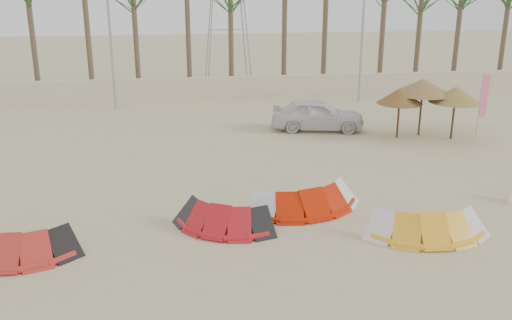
{
  "coord_description": "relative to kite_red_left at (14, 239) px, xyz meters",
  "views": [
    {
      "loc": [
        -2.43,
        -11.88,
        7.26
      ],
      "look_at": [
        0.0,
        6.0,
        1.3
      ],
      "focal_mm": 40.0,
      "sensor_mm": 36.0,
      "label": 1
    }
  ],
  "objects": [
    {
      "name": "ground",
      "position": [
        7.01,
        -2.76,
        -0.42
      ],
      "size": [
        120.0,
        120.0,
        0.0
      ],
      "primitive_type": "plane",
      "color": "tan",
      "rests_on": "ground"
    },
    {
      "name": "boundary_wall",
      "position": [
        7.01,
        19.24,
        0.23
      ],
      "size": [
        60.0,
        0.3,
        1.3
      ],
      "primitive_type": "cube",
      "color": "beige",
      "rests_on": "ground"
    },
    {
      "name": "lamp_b",
      "position": [
        1.05,
        17.24,
        5.35
      ],
      "size": [
        1.25,
        0.14,
        11.0
      ],
      "color": "#A5A8AD",
      "rests_on": "ground"
    },
    {
      "name": "lamp_c",
      "position": [
        15.05,
        17.24,
        5.35
      ],
      "size": [
        1.25,
        0.14,
        11.0
      ],
      "color": "#A5A8AD",
      "rests_on": "ground"
    },
    {
      "name": "pylon",
      "position": [
        8.01,
        25.24,
        -0.42
      ],
      "size": [
        3.0,
        3.0,
        14.0
      ],
      "primitive_type": null,
      "color": "#A5A8AD",
      "rests_on": "ground"
    },
    {
      "name": "kite_red_left",
      "position": [
        0.0,
        0.0,
        0.0
      ],
      "size": [
        3.5,
        1.65,
        0.9
      ],
      "color": "#B5281F",
      "rests_on": "ground"
    },
    {
      "name": "kite_red_mid",
      "position": [
        5.69,
        1.04,
        -0.0
      ],
      "size": [
        3.53,
        2.6,
        0.9
      ],
      "color": "red",
      "rests_on": "ground"
    },
    {
      "name": "kite_red_right",
      "position": [
        8.4,
        2.11,
        0.0
      ],
      "size": [
        3.98,
        2.39,
        0.9
      ],
      "color": "#BF1B02",
      "rests_on": "ground"
    },
    {
      "name": "kite_orange",
      "position": [
        11.46,
        -0.26,
        -0.0
      ],
      "size": [
        3.51,
        1.75,
        0.9
      ],
      "color": "#FFAE23",
      "rests_on": "ground"
    },
    {
      "name": "parasol_left",
      "position": [
        14.42,
        9.52,
        1.53
      ],
      "size": [
        2.07,
        2.07,
        2.31
      ],
      "color": "#4C331E",
      "rests_on": "ground"
    },
    {
      "name": "parasol_mid",
      "position": [
        15.59,
        9.82,
        1.88
      ],
      "size": [
        2.67,
        2.67,
        2.65
      ],
      "color": "#4C331E",
      "rests_on": "ground"
    },
    {
      "name": "parasol_right",
      "position": [
        16.81,
        9.02,
        1.63
      ],
      "size": [
        2.33,
        2.33,
        2.41
      ],
      "color": "#4C331E",
      "rests_on": "ground"
    },
    {
      "name": "flag_pink",
      "position": [
        18.37,
        9.35,
        1.38
      ],
      "size": [
        0.45,
        0.13,
        3.03
      ],
      "color": "#A5A8AD",
      "rests_on": "ground"
    },
    {
      "name": "car",
      "position": [
        11.11,
        11.41,
        0.33
      ],
      "size": [
        4.67,
        2.59,
        1.5
      ],
      "primitive_type": "imported",
      "rotation": [
        0.0,
        0.0,
        1.38
      ],
      "color": "silver",
      "rests_on": "ground"
    }
  ]
}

